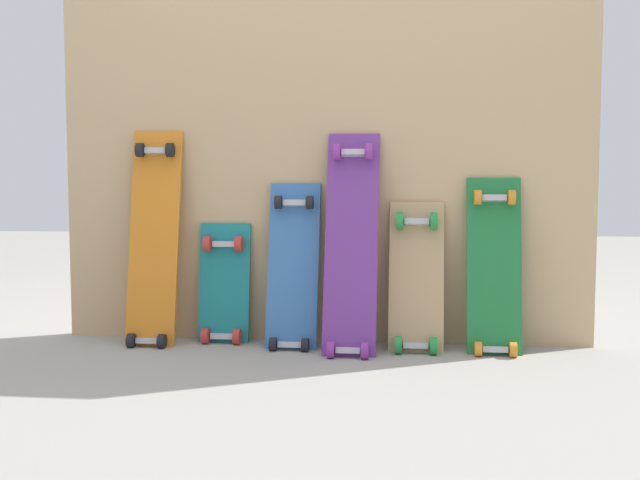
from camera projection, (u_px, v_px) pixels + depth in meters
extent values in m
plane|color=#9E9991|center=(322.00, 343.00, 3.45)|extent=(12.00, 12.00, 0.00)
cube|color=tan|center=(324.00, 133.00, 3.44)|extent=(2.27, 0.04, 1.79)
cube|color=orange|center=(154.00, 245.00, 3.45)|extent=(0.21, 0.20, 0.97)
cube|color=#B7B7BF|center=(148.00, 341.00, 3.38)|extent=(0.10, 0.04, 0.03)
cube|color=#B7B7BF|center=(156.00, 151.00, 3.46)|extent=(0.10, 0.04, 0.03)
cylinder|color=black|center=(131.00, 340.00, 3.37)|extent=(0.03, 0.06, 0.06)
cylinder|color=black|center=(162.00, 341.00, 3.35)|extent=(0.03, 0.06, 0.06)
cylinder|color=black|center=(140.00, 150.00, 3.45)|extent=(0.03, 0.06, 0.06)
cylinder|color=black|center=(170.00, 150.00, 3.44)|extent=(0.03, 0.06, 0.06)
cube|color=#197A7F|center=(225.00, 290.00, 3.48)|extent=(0.22, 0.09, 0.57)
cube|color=#B7B7BF|center=(222.00, 336.00, 3.45)|extent=(0.10, 0.04, 0.03)
cube|color=#B7B7BF|center=(224.00, 244.00, 3.47)|extent=(0.10, 0.04, 0.03)
cylinder|color=red|center=(206.00, 336.00, 3.44)|extent=(0.03, 0.07, 0.07)
cylinder|color=red|center=(237.00, 337.00, 3.42)|extent=(0.03, 0.07, 0.07)
cylinder|color=red|center=(208.00, 244.00, 3.46)|extent=(0.03, 0.07, 0.07)
cylinder|color=red|center=(239.00, 244.00, 3.44)|extent=(0.03, 0.07, 0.07)
cube|color=#386BAD|center=(293.00, 274.00, 3.39)|extent=(0.21, 0.20, 0.75)
cube|color=#B7B7BF|center=(290.00, 345.00, 3.32)|extent=(0.10, 0.04, 0.03)
cube|color=#B7B7BF|center=(295.00, 203.00, 3.41)|extent=(0.10, 0.04, 0.03)
cylinder|color=black|center=(273.00, 344.00, 3.31)|extent=(0.03, 0.06, 0.06)
cylinder|color=black|center=(305.00, 345.00, 3.29)|extent=(0.03, 0.06, 0.06)
cylinder|color=black|center=(278.00, 202.00, 3.40)|extent=(0.03, 0.06, 0.06)
cylinder|color=black|center=(310.00, 202.00, 3.39)|extent=(0.03, 0.06, 0.06)
cube|color=#6B338C|center=(351.00, 250.00, 3.30)|extent=(0.22, 0.31, 0.96)
cube|color=#B7B7BF|center=(348.00, 351.00, 3.19)|extent=(0.10, 0.04, 0.03)
cube|color=#B7B7BF|center=(353.00, 153.00, 3.36)|extent=(0.10, 0.04, 0.03)
cylinder|color=purple|center=(331.00, 350.00, 3.18)|extent=(0.03, 0.07, 0.07)
cylinder|color=purple|center=(365.00, 351.00, 3.16)|extent=(0.03, 0.07, 0.07)
cylinder|color=purple|center=(337.00, 152.00, 3.35)|extent=(0.03, 0.07, 0.07)
cylinder|color=purple|center=(369.00, 151.00, 3.34)|extent=(0.03, 0.07, 0.07)
cube|color=tan|center=(416.00, 284.00, 3.33)|extent=(0.22, 0.20, 0.67)
cube|color=#B7B7BF|center=(416.00, 346.00, 3.26)|extent=(0.10, 0.04, 0.03)
cube|color=#B7B7BF|center=(417.00, 222.00, 3.36)|extent=(0.10, 0.04, 0.03)
cylinder|color=#268C3F|center=(398.00, 345.00, 3.25)|extent=(0.03, 0.07, 0.07)
cylinder|color=#268C3F|center=(433.00, 346.00, 3.23)|extent=(0.03, 0.07, 0.07)
cylinder|color=#268C3F|center=(400.00, 221.00, 3.35)|extent=(0.03, 0.07, 0.07)
cylinder|color=#268C3F|center=(434.00, 221.00, 3.33)|extent=(0.03, 0.07, 0.07)
cube|color=#1E7238|center=(494.00, 274.00, 3.29)|extent=(0.22, 0.21, 0.77)
cube|color=#B7B7BF|center=(495.00, 350.00, 3.22)|extent=(0.10, 0.04, 0.03)
cube|color=#B7B7BF|center=(494.00, 198.00, 3.31)|extent=(0.10, 0.04, 0.03)
cylinder|color=orange|center=(478.00, 349.00, 3.21)|extent=(0.03, 0.06, 0.06)
cylinder|color=orange|center=(513.00, 350.00, 3.19)|extent=(0.03, 0.06, 0.06)
cylinder|color=orange|center=(478.00, 197.00, 3.30)|extent=(0.03, 0.06, 0.06)
cylinder|color=orange|center=(512.00, 197.00, 3.29)|extent=(0.03, 0.06, 0.06)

